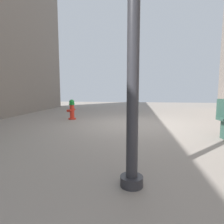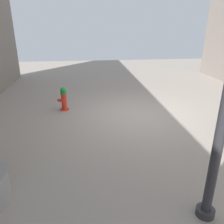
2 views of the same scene
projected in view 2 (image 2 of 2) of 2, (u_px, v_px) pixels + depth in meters
name	position (u px, v px, depth m)	size (l,w,h in m)	color
ground_plane	(140.00, 115.00, 7.30)	(23.40, 23.40, 0.00)	gray
fire_hydrant	(64.00, 99.00, 7.62)	(0.37, 0.40, 0.79)	red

